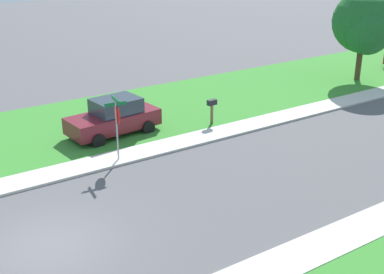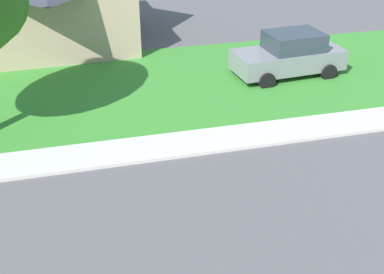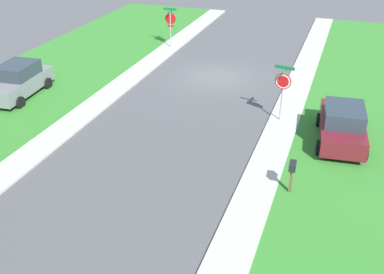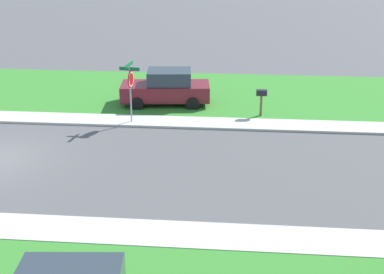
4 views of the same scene
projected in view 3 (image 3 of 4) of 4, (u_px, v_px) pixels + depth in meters
name	position (u px, v px, depth m)	size (l,w,h in m)	color
ground_plane	(217.00, 77.00, 27.09)	(120.00, 120.00, 0.00)	#565456
sidewalk_east	(18.00, 164.00, 18.48)	(1.40, 56.00, 0.10)	beige
sidewalk_west	(247.00, 212.00, 15.73)	(1.40, 56.00, 0.10)	beige
stop_sign_near_corner	(170.00, 21.00, 31.14)	(0.92, 0.92, 2.77)	#9E9EA3
stop_sign_far_corner	(283.00, 85.00, 21.06)	(0.91, 0.91, 2.77)	#9E9EA3
car_maroon_driveway_right	(342.00, 125.00, 19.74)	(2.36, 4.46, 1.76)	maroon
car_grey_across_road	(18.00, 81.00, 24.22)	(2.31, 4.43, 1.76)	gray
mailbox	(292.00, 170.00, 16.30)	(0.27, 0.49, 1.31)	brown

